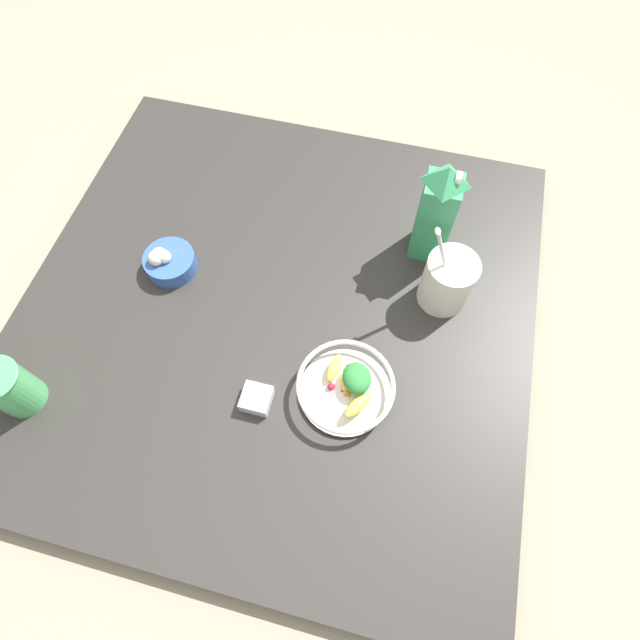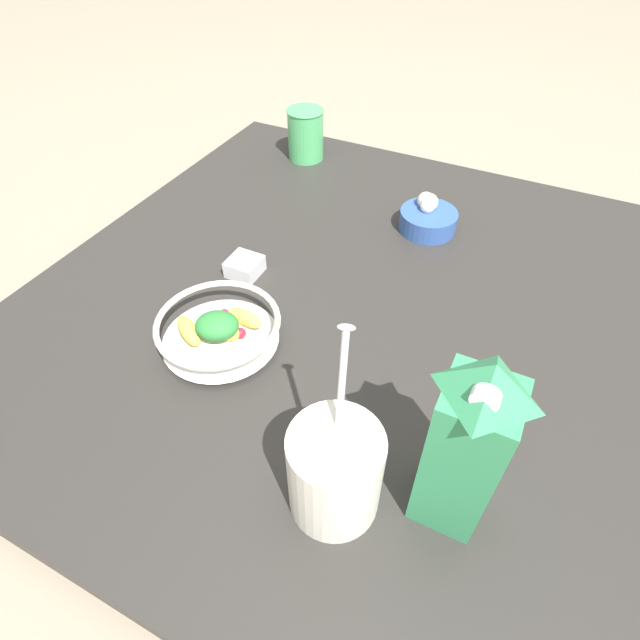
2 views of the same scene
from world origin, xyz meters
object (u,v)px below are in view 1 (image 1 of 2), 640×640
at_px(garlic_bowl, 169,262).
at_px(milk_carton, 436,212).
at_px(yogurt_tub, 448,280).
at_px(fruit_bowl, 346,387).
at_px(spice_jar, 257,399).
at_px(drinking_cup, 9,387).

bearing_deg(garlic_bowl, milk_carton, -70.22).
bearing_deg(yogurt_tub, milk_carton, 24.10).
distance_m(fruit_bowl, milk_carton, 0.43).
bearing_deg(milk_carton, spice_jar, 149.48).
xyz_separation_m(milk_carton, spice_jar, (-0.46, 0.27, -0.12)).
bearing_deg(fruit_bowl, drinking_cup, 105.35).
relative_size(drinking_cup, spice_jar, 2.10).
bearing_deg(fruit_bowl, spice_jar, 110.21).
bearing_deg(garlic_bowl, drinking_cup, 155.52).
distance_m(fruit_bowl, garlic_bowl, 0.51).
distance_m(milk_carton, spice_jar, 0.55).
distance_m(milk_carton, drinking_cup, 0.94).
relative_size(yogurt_tub, drinking_cup, 2.06).
relative_size(milk_carton, spice_jar, 4.55).
bearing_deg(milk_carton, fruit_bowl, 165.66).
bearing_deg(drinking_cup, fruit_bowl, -74.65).
bearing_deg(fruit_bowl, yogurt_tub, -29.90).
relative_size(yogurt_tub, garlic_bowl, 2.15).
bearing_deg(spice_jar, garlic_bowl, 48.48).
xyz_separation_m(fruit_bowl, yogurt_tub, (0.28, -0.16, 0.04)).
height_order(yogurt_tub, drinking_cup, yogurt_tub).
bearing_deg(spice_jar, milk_carton, -30.52).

